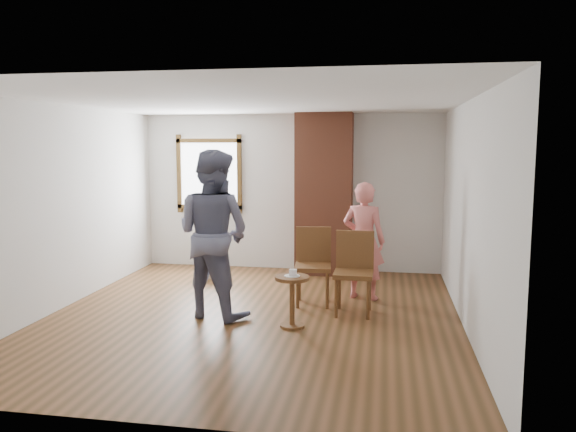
# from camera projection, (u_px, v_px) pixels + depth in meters

# --- Properties ---
(ground) EXTENTS (5.50, 5.50, 0.00)m
(ground) POSITION_uv_depth(u_px,v_px,m) (253.00, 316.00, 6.89)
(ground) COLOR brown
(ground) RESTS_ON ground
(room_shell) EXTENTS (5.04, 5.52, 2.62)m
(room_shell) POSITION_uv_depth(u_px,v_px,m) (258.00, 167.00, 7.26)
(room_shell) COLOR silver
(room_shell) RESTS_ON ground
(brick_chimney) EXTENTS (0.90, 0.50, 2.60)m
(brick_chimney) POSITION_uv_depth(u_px,v_px,m) (324.00, 194.00, 9.07)
(brick_chimney) COLOR brown
(brick_chimney) RESTS_ON ground
(stoneware_crock) EXTENTS (0.42, 0.42, 0.48)m
(stoneware_crock) POSITION_uv_depth(u_px,v_px,m) (211.00, 262.00, 8.94)
(stoneware_crock) COLOR #BFAE8A
(stoneware_crock) RESTS_ON ground
(dark_pot) EXTENTS (0.20, 0.20, 0.16)m
(dark_pot) POSITION_uv_depth(u_px,v_px,m) (220.00, 267.00, 9.30)
(dark_pot) COLOR black
(dark_pot) RESTS_ON ground
(dining_chair_left) EXTENTS (0.51, 0.51, 1.01)m
(dining_chair_left) POSITION_uv_depth(u_px,v_px,m) (313.00, 261.00, 7.42)
(dining_chair_left) COLOR brown
(dining_chair_left) RESTS_ON ground
(dining_chair_right) EXTENTS (0.48, 0.48, 1.02)m
(dining_chair_right) POSITION_uv_depth(u_px,v_px,m) (354.00, 268.00, 7.00)
(dining_chair_right) COLOR brown
(dining_chair_right) RESTS_ON ground
(side_table) EXTENTS (0.40, 0.40, 0.60)m
(side_table) POSITION_uv_depth(u_px,v_px,m) (292.00, 293.00, 6.44)
(side_table) COLOR brown
(side_table) RESTS_ON ground
(cake_plate) EXTENTS (0.18, 0.18, 0.01)m
(cake_plate) POSITION_uv_depth(u_px,v_px,m) (292.00, 276.00, 6.41)
(cake_plate) COLOR white
(cake_plate) RESTS_ON side_table
(cake_slice) EXTENTS (0.08, 0.07, 0.06)m
(cake_slice) POSITION_uv_depth(u_px,v_px,m) (293.00, 273.00, 6.41)
(cake_slice) COLOR white
(cake_slice) RESTS_ON cake_plate
(man) EXTENTS (1.19, 1.06, 2.04)m
(man) POSITION_uv_depth(u_px,v_px,m) (213.00, 234.00, 6.81)
(man) COLOR #15183C
(man) RESTS_ON ground
(person_pink) EXTENTS (0.66, 0.51, 1.60)m
(person_pink) POSITION_uv_depth(u_px,v_px,m) (364.00, 241.00, 7.60)
(person_pink) COLOR #E37671
(person_pink) RESTS_ON ground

